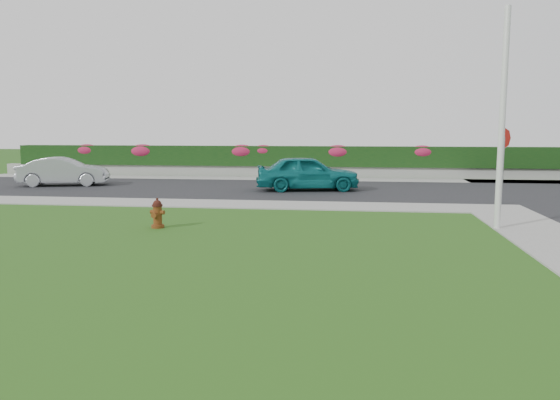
# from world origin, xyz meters

# --- Properties ---
(ground) EXTENTS (120.00, 120.00, 0.00)m
(ground) POSITION_xyz_m (0.00, 0.00, 0.00)
(ground) COLOR black
(ground) RESTS_ON ground
(street_far) EXTENTS (26.00, 8.00, 0.04)m
(street_far) POSITION_xyz_m (-5.00, 14.00, 0.02)
(street_far) COLOR black
(street_far) RESTS_ON ground
(sidewalk_far) EXTENTS (24.00, 2.00, 0.04)m
(sidewalk_far) POSITION_xyz_m (-6.00, 9.00, 0.02)
(sidewalk_far) COLOR gray
(sidewalk_far) RESTS_ON ground
(curb_corner) EXTENTS (2.00, 2.00, 0.04)m
(curb_corner) POSITION_xyz_m (7.00, 9.00, 0.02)
(curb_corner) COLOR gray
(curb_corner) RESTS_ON ground
(sidewalk_beyond) EXTENTS (34.00, 2.00, 0.04)m
(sidewalk_beyond) POSITION_xyz_m (-1.00, 19.00, 0.02)
(sidewalk_beyond) COLOR gray
(sidewalk_beyond) RESTS_ON ground
(retaining_wall) EXTENTS (34.00, 0.40, 0.60)m
(retaining_wall) POSITION_xyz_m (-1.00, 20.50, 0.30)
(retaining_wall) COLOR gray
(retaining_wall) RESTS_ON ground
(hedge) EXTENTS (32.00, 0.90, 1.10)m
(hedge) POSITION_xyz_m (-1.00, 20.60, 1.15)
(hedge) COLOR black
(hedge) RESTS_ON retaining_wall
(fire_hydrant) EXTENTS (0.41, 0.39, 0.80)m
(fire_hydrant) POSITION_xyz_m (-2.81, 4.29, 0.38)
(fire_hydrant) COLOR #4E220C
(fire_hydrant) RESTS_ON ground
(sedan_teal) EXTENTS (4.61, 2.56, 1.48)m
(sedan_teal) POSITION_xyz_m (0.40, 13.59, 0.78)
(sedan_teal) COLOR #0E696B
(sedan_teal) RESTS_ON street_far
(sedan_silver) EXTENTS (4.18, 2.44, 1.30)m
(sedan_silver) POSITION_xyz_m (-10.91, 14.05, 0.69)
(sedan_silver) COLOR #9B9FA3
(sedan_silver) RESTS_ON street_far
(utility_pole) EXTENTS (0.16, 0.16, 5.67)m
(utility_pole) POSITION_xyz_m (6.08, 5.26, 2.83)
(utility_pole) COLOR silver
(utility_pole) RESTS_ON ground
(stop_sign) EXTENTS (0.56, 0.49, 2.67)m
(stop_sign) POSITION_xyz_m (7.40, 10.03, 2.00)
(stop_sign) COLOR slate
(stop_sign) RESTS_ON ground
(flower_clump_a) EXTENTS (1.37, 0.88, 0.69)m
(flower_clump_a) POSITION_xyz_m (-13.03, 20.50, 1.43)
(flower_clump_a) COLOR #C22145
(flower_clump_a) RESTS_ON hedge
(flower_clump_b) EXTENTS (1.56, 1.00, 0.78)m
(flower_clump_b) POSITION_xyz_m (-9.66, 20.50, 1.39)
(flower_clump_b) COLOR #C22145
(flower_clump_b) RESTS_ON hedge
(flower_clump_c) EXTENTS (1.50, 0.96, 0.75)m
(flower_clump_c) POSITION_xyz_m (-3.86, 20.50, 1.40)
(flower_clump_c) COLOR #C22145
(flower_clump_c) RESTS_ON hedge
(flower_clump_d) EXTENTS (1.24, 0.80, 0.62)m
(flower_clump_d) POSITION_xyz_m (-2.65, 20.50, 1.45)
(flower_clump_d) COLOR #C22145
(flower_clump_d) RESTS_ON hedge
(flower_clump_e) EXTENTS (1.48, 0.95, 0.74)m
(flower_clump_e) POSITION_xyz_m (1.46, 20.50, 1.41)
(flower_clump_e) COLOR #C22145
(flower_clump_e) RESTS_ON hedge
(flower_clump_f) EXTENTS (1.40, 0.90, 0.70)m
(flower_clump_f) POSITION_xyz_m (5.95, 20.50, 1.42)
(flower_clump_f) COLOR #C22145
(flower_clump_f) RESTS_ON hedge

